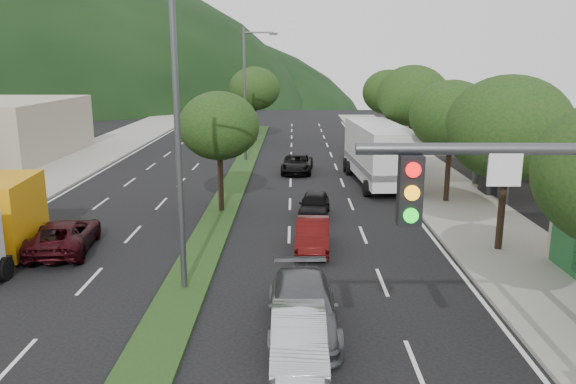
{
  "coord_description": "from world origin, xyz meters",
  "views": [
    {
      "loc": [
        3.68,
        -9.72,
        7.56
      ],
      "look_at": [
        3.46,
        13.2,
        2.2
      ],
      "focal_mm": 35.0,
      "sensor_mm": 36.0,
      "label": 1
    }
  ],
  "objects_px": {
    "sedan_silver": "(299,337)",
    "car_queue_a": "(314,205)",
    "tree_r_d": "(413,96)",
    "streetlight_mid": "(247,88)",
    "tree_r_b": "(509,128)",
    "tree_med_far": "(255,89)",
    "tree_med_near": "(219,126)",
    "streetlight_near": "(184,125)",
    "suv_maroon": "(64,235)",
    "car_queue_d": "(297,164)",
    "motorhome": "(378,152)",
    "tree_r_e": "(389,92)",
    "tree_r_c": "(451,116)",
    "car_queue_c": "(313,235)",
    "car_queue_b": "(303,307)"
  },
  "relations": [
    {
      "from": "sedan_silver",
      "to": "car_queue_a",
      "type": "height_order",
      "value": "sedan_silver"
    },
    {
      "from": "tree_r_d",
      "to": "streetlight_mid",
      "type": "distance_m",
      "value": 12.18
    },
    {
      "from": "tree_r_b",
      "to": "tree_med_far",
      "type": "relative_size",
      "value": 1.0
    },
    {
      "from": "tree_med_near",
      "to": "streetlight_near",
      "type": "relative_size",
      "value": 0.6
    },
    {
      "from": "suv_maroon",
      "to": "tree_med_near",
      "type": "bearing_deg",
      "value": -140.87
    },
    {
      "from": "car_queue_d",
      "to": "motorhome",
      "type": "height_order",
      "value": "motorhome"
    },
    {
      "from": "tree_r_b",
      "to": "tree_r_e",
      "type": "distance_m",
      "value": 28.0
    },
    {
      "from": "car_queue_d",
      "to": "car_queue_a",
      "type": "bearing_deg",
      "value": -81.91
    },
    {
      "from": "tree_r_b",
      "to": "tree_r_c",
      "type": "height_order",
      "value": "tree_r_b"
    },
    {
      "from": "streetlight_mid",
      "to": "sedan_silver",
      "type": "relative_size",
      "value": 2.49
    },
    {
      "from": "tree_r_d",
      "to": "suv_maroon",
      "type": "distance_m",
      "value": 25.62
    },
    {
      "from": "tree_r_d",
      "to": "sedan_silver",
      "type": "height_order",
      "value": "tree_r_d"
    },
    {
      "from": "tree_r_d",
      "to": "streetlight_near",
      "type": "bearing_deg",
      "value": -118.2
    },
    {
      "from": "car_queue_c",
      "to": "suv_maroon",
      "type": "bearing_deg",
      "value": -176.0
    },
    {
      "from": "tree_r_c",
      "to": "car_queue_d",
      "type": "distance_m",
      "value": 12.45
    },
    {
      "from": "tree_med_near",
      "to": "tree_r_d",
      "type": "bearing_deg",
      "value": 45.0
    },
    {
      "from": "car_queue_b",
      "to": "car_queue_c",
      "type": "xyz_separation_m",
      "value": [
        0.51,
        7.08,
        -0.08
      ]
    },
    {
      "from": "tree_r_c",
      "to": "streetlight_mid",
      "type": "distance_m",
      "value": 17.57
    },
    {
      "from": "tree_med_far",
      "to": "car_queue_d",
      "type": "height_order",
      "value": "tree_med_far"
    },
    {
      "from": "suv_maroon",
      "to": "car_queue_c",
      "type": "height_order",
      "value": "suv_maroon"
    },
    {
      "from": "streetlight_near",
      "to": "tree_med_far",
      "type": "bearing_deg",
      "value": 90.33
    },
    {
      "from": "tree_r_d",
      "to": "tree_med_near",
      "type": "xyz_separation_m",
      "value": [
        -12.0,
        -12.0,
        -0.75
      ]
    },
    {
      "from": "tree_r_c",
      "to": "tree_med_near",
      "type": "relative_size",
      "value": 1.08
    },
    {
      "from": "tree_r_d",
      "to": "motorhome",
      "type": "distance_m",
      "value": 6.58
    },
    {
      "from": "streetlight_near",
      "to": "sedan_silver",
      "type": "distance_m",
      "value": 7.63
    },
    {
      "from": "car_queue_d",
      "to": "tree_r_b",
      "type": "bearing_deg",
      "value": -59.9
    },
    {
      "from": "tree_med_near",
      "to": "sedan_silver",
      "type": "height_order",
      "value": "tree_med_near"
    },
    {
      "from": "car_queue_b",
      "to": "tree_r_c",
      "type": "bearing_deg",
      "value": 60.2
    },
    {
      "from": "car_queue_a",
      "to": "car_queue_c",
      "type": "relative_size",
      "value": 0.95
    },
    {
      "from": "tree_med_near",
      "to": "sedan_silver",
      "type": "xyz_separation_m",
      "value": [
        3.82,
        -14.58,
        -3.76
      ]
    },
    {
      "from": "car_queue_c",
      "to": "motorhome",
      "type": "distance_m",
      "value": 13.72
    },
    {
      "from": "tree_r_e",
      "to": "car_queue_b",
      "type": "xyz_separation_m",
      "value": [
        -8.04,
        -34.86,
        -4.18
      ]
    },
    {
      "from": "tree_r_c",
      "to": "car_queue_c",
      "type": "distance_m",
      "value": 11.58
    },
    {
      "from": "tree_r_b",
      "to": "motorhome",
      "type": "relative_size",
      "value": 0.7
    },
    {
      "from": "streetlight_mid",
      "to": "car_queue_d",
      "type": "xyz_separation_m",
      "value": [
        3.74,
        -4.45,
        -4.97
      ]
    },
    {
      "from": "streetlight_mid",
      "to": "sedan_silver",
      "type": "distance_m",
      "value": 30.2
    },
    {
      "from": "tree_med_near",
      "to": "car_queue_a",
      "type": "distance_m",
      "value": 6.12
    },
    {
      "from": "tree_med_far",
      "to": "motorhome",
      "type": "relative_size",
      "value": 0.7
    },
    {
      "from": "tree_r_e",
      "to": "tree_med_far",
      "type": "distance_m",
      "value": 12.65
    },
    {
      "from": "tree_med_near",
      "to": "car_queue_b",
      "type": "bearing_deg",
      "value": -72.89
    },
    {
      "from": "car_queue_a",
      "to": "motorhome",
      "type": "relative_size",
      "value": 0.37
    },
    {
      "from": "tree_med_far",
      "to": "streetlight_near",
      "type": "xyz_separation_m",
      "value": [
        0.21,
        -36.0,
        0.58
      ]
    },
    {
      "from": "suv_maroon",
      "to": "sedan_silver",
      "type": "bearing_deg",
      "value": 130.01
    },
    {
      "from": "suv_maroon",
      "to": "tree_r_c",
      "type": "bearing_deg",
      "value": -163.37
    },
    {
      "from": "tree_r_d",
      "to": "motorhome",
      "type": "xyz_separation_m",
      "value": [
        -3.0,
        -4.9,
        -3.2
      ]
    },
    {
      "from": "streetlight_mid",
      "to": "car_queue_a",
      "type": "height_order",
      "value": "streetlight_mid"
    },
    {
      "from": "car_queue_b",
      "to": "car_queue_d",
      "type": "height_order",
      "value": "car_queue_b"
    },
    {
      "from": "motorhome",
      "to": "tree_r_c",
      "type": "bearing_deg",
      "value": -63.49
    },
    {
      "from": "tree_r_c",
      "to": "sedan_silver",
      "type": "bearing_deg",
      "value": -116.26
    },
    {
      "from": "tree_r_b",
      "to": "tree_med_near",
      "type": "relative_size",
      "value": 1.15
    }
  ]
}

